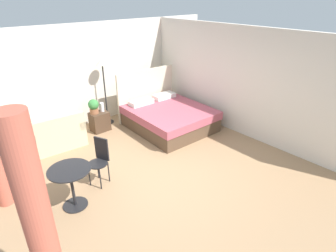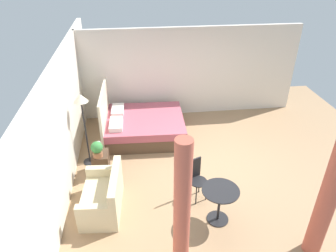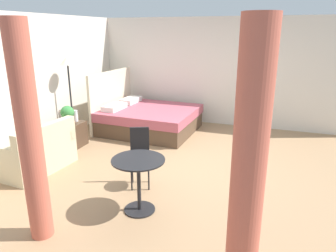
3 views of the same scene
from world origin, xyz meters
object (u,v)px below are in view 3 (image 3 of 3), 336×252
Objects in this scene: nightstand at (74,134)px; vase at (75,116)px; couch at (37,154)px; bed at (147,118)px; balcony_table at (139,175)px; floor_lamp at (68,72)px; potted_plant at (68,114)px; cafe_chair_near_window at (140,152)px.

vase reaches higher than nightstand.
vase is (1.31, 0.15, 0.32)m from couch.
nightstand is 0.38m from vase.
couch is 1.35m from vase.
vase is (0.12, 0.02, 0.36)m from nightstand.
bed is 2.94× the size of balcony_table.
floor_lamp reaches higher than balcony_table.
floor_lamp is at bearing 129.06° from bed.
balcony_table reaches higher than nightstand.
floor_lamp is (0.50, 0.27, 0.76)m from potted_plant.
cafe_chair_near_window is at bearing -158.73° from bed.
floor_lamp is 1.98× the size of cafe_chair_near_window.
couch is 2.01m from floor_lamp.
vase is 0.31× the size of balcony_table.
couch is at bearing -173.42° from vase.
cafe_chair_near_window reaches higher than couch.
potted_plant reaches higher than balcony_table.
couch is 5.59× the size of vase.
potted_plant is at bearing -151.53° from floor_lamp.
floor_lamp is (-1.05, 1.30, 1.14)m from bed.
bed is 1.90m from potted_plant.
nightstand is 0.46m from potted_plant.
balcony_table is (-3.19, -1.27, 0.20)m from bed.
balcony_table is 0.81× the size of cafe_chair_near_window.
potted_plant is at bearing 146.55° from bed.
potted_plant is 2.22m from cafe_chair_near_window.
cafe_chair_near_window is at bearing 23.50° from balcony_table.
cafe_chair_near_window is (-1.45, -2.27, -0.92)m from floor_lamp.
bed reaches higher than cafe_chair_near_window.
floor_lamp is 2.44× the size of balcony_table.
floor_lamp is (1.59, 0.43, 1.16)m from couch.
couch is (-2.64, 0.86, -0.02)m from bed.
bed is 1.76m from nightstand.
nightstand is (1.19, 0.13, -0.05)m from couch.
balcony_table is at bearing -125.42° from potted_plant.
cafe_chair_near_window is at bearing -85.68° from couch.
bed is 2.40× the size of cafe_chair_near_window.
bed is 2.69m from cafe_chair_near_window.
bed is at bearing 21.27° from cafe_chair_near_window.
potted_plant is (-0.10, 0.03, 0.45)m from nightstand.
couch is 0.72× the size of floor_lamp.
vase is at bearing 50.95° from balcony_table.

